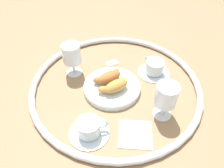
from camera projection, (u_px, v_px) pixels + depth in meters
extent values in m
plane|color=#997551|center=(116.00, 87.00, 0.89)|extent=(2.20, 2.20, 0.00)
torus|color=silver|center=(116.00, 85.00, 0.88)|extent=(0.68, 0.68, 0.02)
cylinder|color=silver|center=(112.00, 88.00, 0.87)|extent=(0.23, 0.23, 0.02)
torus|color=silver|center=(112.00, 86.00, 0.86)|extent=(0.23, 0.23, 0.01)
ellipsoid|color=#CC893D|center=(115.00, 86.00, 0.83)|extent=(0.11, 0.09, 0.04)
ellipsoid|color=#CC893D|center=(122.00, 81.00, 0.86)|extent=(0.04, 0.05, 0.03)
ellipsoid|color=#CC893D|center=(103.00, 90.00, 0.83)|extent=(0.05, 0.03, 0.03)
ellipsoid|color=#AD6B33|center=(109.00, 77.00, 0.86)|extent=(0.11, 0.09, 0.04)
ellipsoid|color=#AD6B33|center=(116.00, 73.00, 0.89)|extent=(0.04, 0.05, 0.03)
ellipsoid|color=#AD6B33|center=(98.00, 80.00, 0.86)|extent=(0.05, 0.03, 0.03)
cylinder|color=silver|center=(154.00, 72.00, 0.95)|extent=(0.14, 0.14, 0.01)
cylinder|color=silver|center=(155.00, 67.00, 0.92)|extent=(0.08, 0.08, 0.05)
cylinder|color=brown|center=(156.00, 63.00, 0.91)|extent=(0.07, 0.07, 0.01)
torus|color=silver|center=(148.00, 61.00, 0.95)|extent=(0.03, 0.04, 0.04)
cylinder|color=silver|center=(89.00, 132.00, 0.73)|extent=(0.14, 0.14, 0.01)
cylinder|color=silver|center=(89.00, 127.00, 0.71)|extent=(0.08, 0.08, 0.05)
cylinder|color=brown|center=(88.00, 123.00, 0.69)|extent=(0.07, 0.07, 0.01)
torus|color=silver|center=(102.00, 124.00, 0.71)|extent=(0.04, 0.02, 0.04)
cylinder|color=white|center=(162.00, 113.00, 0.79)|extent=(0.07, 0.07, 0.01)
cylinder|color=white|center=(163.00, 108.00, 0.77)|extent=(0.01, 0.01, 0.05)
cylinder|color=white|center=(166.00, 95.00, 0.72)|extent=(0.08, 0.08, 0.08)
cylinder|color=gold|center=(166.00, 98.00, 0.73)|extent=(0.07, 0.07, 0.05)
cylinder|color=white|center=(74.00, 72.00, 0.95)|extent=(0.07, 0.07, 0.01)
cylinder|color=white|center=(73.00, 67.00, 0.93)|extent=(0.01, 0.01, 0.05)
cylinder|color=white|center=(71.00, 54.00, 0.88)|extent=(0.08, 0.08, 0.08)
cylinder|color=yellow|center=(72.00, 57.00, 0.89)|extent=(0.07, 0.07, 0.05)
cube|color=white|center=(112.00, 63.00, 0.99)|extent=(0.06, 0.05, 0.01)
cube|color=silver|center=(135.00, 134.00, 0.73)|extent=(0.12, 0.12, 0.01)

